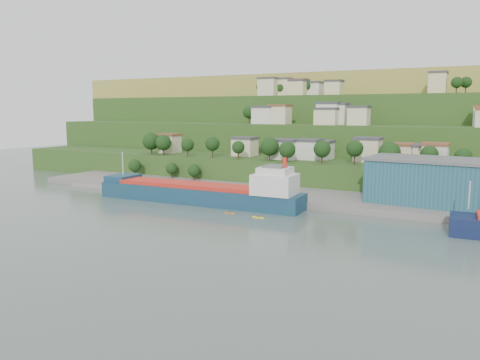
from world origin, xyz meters
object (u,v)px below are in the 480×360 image
Objects in this scene: cargo_ship_near at (204,194)px; kayak_orange at (230,213)px; caravan at (129,180)px; warehouse at (425,180)px.

cargo_ship_near is 16.68m from kayak_orange.
kayak_orange is at bearing -36.56° from caravan.
cargo_ship_near is 12.03× the size of caravan.
cargo_ship_near reaches higher than warehouse.
cargo_ship_near is 64.47m from warehouse.
warehouse is 5.86× the size of caravan.
warehouse is at bearing 17.94° from cargo_ship_near.
cargo_ship_near is at bearing -32.82° from caravan.
cargo_ship_near is 43.44m from caravan.
warehouse is at bearing -9.83° from caravan.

